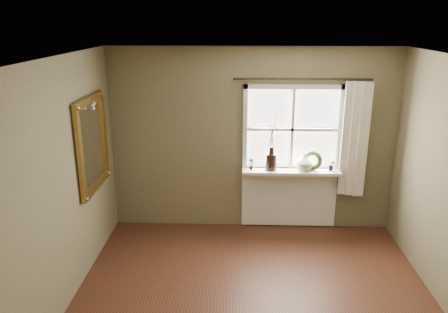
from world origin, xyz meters
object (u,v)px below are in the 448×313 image
dark_jug (271,162)px  gilt_mirror (92,144)px  wreath (312,162)px  cream_vase (304,162)px

dark_jug → gilt_mirror: (-2.23, -0.75, 0.45)m
wreath → gilt_mirror: (-2.81, -0.79, 0.47)m
dark_jug → wreath: size_ratio=0.87×
dark_jug → gilt_mirror: 2.40m
dark_jug → cream_vase: size_ratio=0.99×
dark_jug → wreath: (0.58, 0.04, -0.02)m
wreath → gilt_mirror: size_ratio=0.24×
wreath → dark_jug: bearing=-151.5°
cream_vase → wreath: 0.13m
dark_jug → gilt_mirror: size_ratio=0.21×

